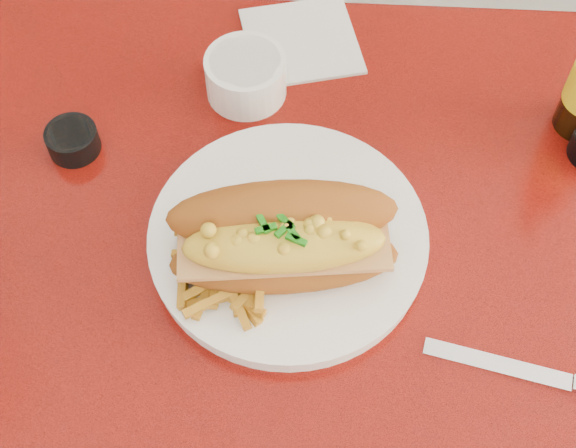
# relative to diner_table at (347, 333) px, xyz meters

# --- Properties ---
(diner_table) EXTENTS (1.23, 0.83, 0.77)m
(diner_table) POSITION_rel_diner_table_xyz_m (0.00, 0.00, 0.00)
(diner_table) COLOR red
(diner_table) RESTS_ON ground
(booth_bench_far) EXTENTS (1.20, 0.51, 0.90)m
(booth_bench_far) POSITION_rel_diner_table_xyz_m (0.00, 0.81, -0.32)
(booth_bench_far) COLOR #A00D0A
(booth_bench_far) RESTS_ON ground
(dinner_plate) EXTENTS (0.34, 0.34, 0.02)m
(dinner_plate) POSITION_rel_diner_table_xyz_m (-0.07, 0.02, 0.17)
(dinner_plate) COLOR white
(dinner_plate) RESTS_ON diner_table
(mac_hoagie) EXTENTS (0.23, 0.13, 0.10)m
(mac_hoagie) POSITION_rel_diner_table_xyz_m (-0.07, -0.01, 0.22)
(mac_hoagie) COLOR #9D5419
(mac_hoagie) RESTS_ON dinner_plate
(fries_pile) EXTENTS (0.14, 0.14, 0.03)m
(fries_pile) POSITION_rel_diner_table_xyz_m (-0.13, -0.02, 0.20)
(fries_pile) COLOR gold
(fries_pile) RESTS_ON dinner_plate
(fork) EXTENTS (0.06, 0.14, 0.00)m
(fork) POSITION_rel_diner_table_xyz_m (-0.01, 0.03, 0.18)
(fork) COLOR silver
(fork) RESTS_ON dinner_plate
(gravy_ramekin) EXTENTS (0.12, 0.12, 0.05)m
(gravy_ramekin) POSITION_rel_diner_table_xyz_m (-0.13, 0.23, 0.19)
(gravy_ramekin) COLOR white
(gravy_ramekin) RESTS_ON diner_table
(sauce_cup_left) EXTENTS (0.06, 0.06, 0.03)m
(sauce_cup_left) POSITION_rel_diner_table_xyz_m (-0.32, 0.14, 0.18)
(sauce_cup_left) COLOR black
(sauce_cup_left) RESTS_ON diner_table
(knife) EXTENTS (0.22, 0.06, 0.01)m
(knife) POSITION_rel_diner_table_xyz_m (0.19, -0.11, 0.16)
(knife) COLOR silver
(knife) RESTS_ON diner_table
(paper_napkin) EXTENTS (0.16, 0.16, 0.00)m
(paper_napkin) POSITION_rel_diner_table_xyz_m (-0.07, 0.31, 0.16)
(paper_napkin) COLOR silver
(paper_napkin) RESTS_ON diner_table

